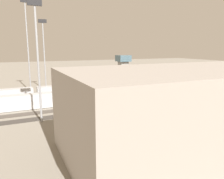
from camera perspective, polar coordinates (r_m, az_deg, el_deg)
The scene contains 17 objects.
ground_plane at distance 74.85m, azimuth 1.90°, elevation -1.49°, with size 400.00×400.00×0.00m, color gray.
track_bed_0 at distance 88.25m, azimuth -2.44°, elevation 0.44°, with size 140.00×2.80×0.12m, color #4C443D.
track_bed_1 at distance 83.72m, azimuth -1.15°, elevation -0.12°, with size 140.00×2.80×0.12m, color #4C443D.
track_bed_2 at distance 79.24m, azimuth 0.29°, elevation -0.75°, with size 140.00×2.80×0.12m, color #4C443D.
track_bed_3 at distance 74.83m, azimuth 1.90°, elevation -1.45°, with size 140.00×2.80×0.12m, color #4C443D.
track_bed_4 at distance 70.50m, azimuth 3.71°, elevation -2.23°, with size 140.00×2.80×0.12m, color #4C443D.
track_bed_5 at distance 66.27m, azimuth 5.76°, elevation -3.11°, with size 140.00×2.80×0.12m, color #4C443D.
track_bed_6 at distance 62.15m, azimuth 8.09°, elevation -4.10°, with size 140.00×2.80×0.12m, color #3D3833.
train_on_track_5 at distance 71.31m, azimuth 12.77°, elevation -0.60°, with size 10.00×3.00×5.00m.
train_on_track_4 at distance 68.19m, azimuth 0.57°, elevation -0.92°, with size 114.80×3.00×4.40m.
train_on_track_2 at distance 77.15m, azimuth -2.66°, elevation 0.43°, with size 139.00×3.06×4.40m.
light_mast_0 at distance 83.96m, azimuth -21.04°, elevation 12.85°, with size 2.80×0.70×32.04m.
light_mast_1 at distance 48.43m, azimuth -18.74°, elevation 10.63°, with size 2.80×0.70×25.25m.
light_mast_2 at distance 84.53m, azimuth -17.16°, elevation 10.71°, with size 2.80×0.70×25.64m.
signal_gantry at distance 82.84m, azimuth 12.85°, elevation 4.80°, with size 0.70×35.00×8.80m.
maintenance_shed at distance 39.31m, azimuth 22.00°, elevation -4.05°, with size 44.45×20.23×12.80m, color #9E9389.
control_tower at distance 109.14m, azimuth 2.89°, elevation 6.19°, with size 6.00×6.00×12.17m.
Camera 1 is at (32.67, 65.42, 15.95)m, focal length 35.49 mm.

